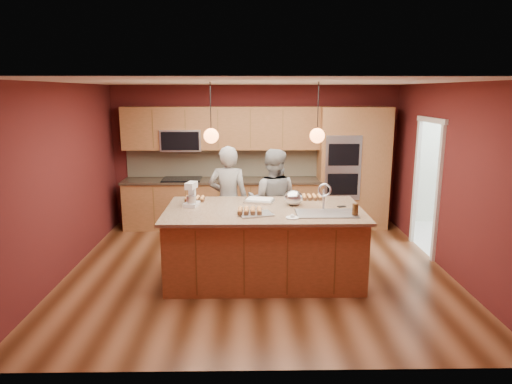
{
  "coord_description": "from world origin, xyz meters",
  "views": [
    {
      "loc": [
        -0.14,
        -6.34,
        2.58
      ],
      "look_at": [
        -0.03,
        -0.1,
        1.2
      ],
      "focal_mm": 32.0,
      "sensor_mm": 36.0,
      "label": 1
    }
  ],
  "objects_px": {
    "person_left": "(228,200)",
    "stand_mixer": "(192,196)",
    "island": "(265,242)",
    "mixing_bowl": "(293,198)",
    "person_right": "(273,202)"
  },
  "relations": [
    {
      "from": "person_left",
      "to": "stand_mixer",
      "type": "height_order",
      "value": "person_left"
    },
    {
      "from": "island",
      "to": "stand_mixer",
      "type": "distance_m",
      "value": 1.22
    },
    {
      "from": "island",
      "to": "mixing_bowl",
      "type": "xyz_separation_m",
      "value": [
        0.41,
        0.2,
        0.59
      ]
    },
    {
      "from": "island",
      "to": "mixing_bowl",
      "type": "relative_size",
      "value": 10.28
    },
    {
      "from": "person_right",
      "to": "stand_mixer",
      "type": "relative_size",
      "value": 5.03
    },
    {
      "from": "stand_mixer",
      "to": "mixing_bowl",
      "type": "distance_m",
      "value": 1.44
    },
    {
      "from": "person_right",
      "to": "mixing_bowl",
      "type": "distance_m",
      "value": 0.88
    },
    {
      "from": "person_left",
      "to": "person_right",
      "type": "relative_size",
      "value": 1.03
    },
    {
      "from": "person_right",
      "to": "mixing_bowl",
      "type": "relative_size",
      "value": 6.45
    },
    {
      "from": "stand_mixer",
      "to": "person_right",
      "type": "bearing_deg",
      "value": 47.63
    },
    {
      "from": "person_left",
      "to": "stand_mixer",
      "type": "distance_m",
      "value": 0.99
    },
    {
      "from": "person_right",
      "to": "mixing_bowl",
      "type": "bearing_deg",
      "value": 118.62
    },
    {
      "from": "island",
      "to": "person_right",
      "type": "distance_m",
      "value": 1.08
    },
    {
      "from": "island",
      "to": "person_right",
      "type": "relative_size",
      "value": 1.59
    },
    {
      "from": "island",
      "to": "stand_mixer",
      "type": "relative_size",
      "value": 8.01
    }
  ]
}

